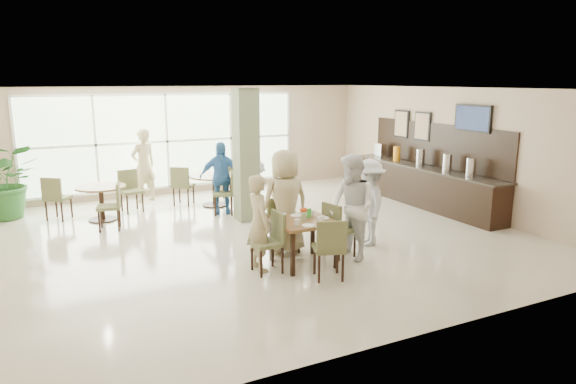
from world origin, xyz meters
name	(u,v)px	position (x,y,z in m)	size (l,w,h in m)	color
ground	(251,237)	(0.00, 0.00, 0.00)	(10.00, 10.00, 0.00)	beige
room_shell	(250,149)	(0.00, 0.00, 1.70)	(10.00, 10.00, 10.00)	white
window_bank	(167,141)	(-0.50, 4.46, 1.40)	(7.00, 0.04, 7.00)	silver
column	(246,155)	(0.40, 1.20, 1.40)	(0.45, 0.45, 2.80)	#646E4C
main_table	(303,226)	(0.19, -1.77, 0.65)	(0.92, 0.92, 0.75)	brown
round_table_left	(101,195)	(-2.41, 2.54, 0.56)	(1.04, 1.04, 0.75)	brown
round_table_right	(214,181)	(0.17, 2.73, 0.59)	(1.17, 1.17, 0.75)	brown
chairs_main_table	(305,236)	(0.23, -1.77, 0.47)	(1.91, 1.92, 0.95)	#505A31
chairs_table_left	(100,198)	(-2.44, 2.57, 0.47)	(2.11, 1.89, 0.95)	#505A31
chairs_table_right	(213,186)	(0.15, 2.74, 0.47)	(1.88, 1.91, 0.95)	#505A31
tabletop_clutter	(306,217)	(0.22, -1.79, 0.81)	(0.74, 0.82, 0.21)	white
buffet_counter	(425,183)	(4.70, 0.51, 0.55)	(0.64, 4.70, 1.95)	black
wall_tv	(473,118)	(4.94, -0.60, 2.15)	(0.06, 1.00, 0.58)	black
framed_art_a	(422,126)	(4.95, 1.00, 1.85)	(0.05, 0.55, 0.70)	black
framed_art_b	(401,124)	(4.95, 1.80, 1.85)	(0.05, 0.55, 0.70)	black
potted_plant	(6,181)	(-4.21, 3.63, 0.82)	(1.48, 1.48, 1.64)	#296127
teen_left	(259,223)	(-0.54, -1.67, 0.77)	(0.56, 0.37, 1.54)	tan
teen_far	(285,202)	(0.20, -1.09, 0.91)	(0.89, 0.48, 1.81)	tan
teen_right	(352,208)	(1.04, -1.88, 0.89)	(0.86, 0.67, 1.77)	white
teen_standing	(369,202)	(1.75, -1.37, 0.79)	(1.02, 0.59, 1.58)	#B1B1B4
adult_a	(221,178)	(0.09, 1.98, 0.81)	(0.95, 0.54, 1.62)	teal
adult_b	(247,169)	(1.00, 2.65, 0.85)	(1.57, 0.68, 1.69)	white
adult_standing	(144,165)	(-1.23, 3.91, 0.90)	(0.66, 0.43, 1.80)	tan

